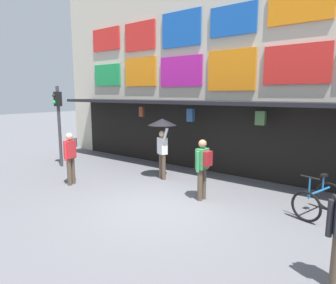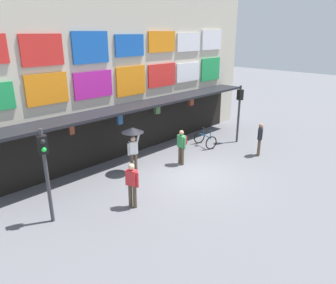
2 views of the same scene
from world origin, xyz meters
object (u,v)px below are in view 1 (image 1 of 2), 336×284
(pedestrian_with_umbrella, at_px, (162,132))
(pedestrian_in_purple, at_px, (70,156))
(pedestrian_in_yellow, at_px, (203,165))
(bicycle_parked, at_px, (318,200))
(traffic_light_near, at_px, (58,113))

(pedestrian_with_umbrella, height_order, pedestrian_in_purple, pedestrian_with_umbrella)
(pedestrian_in_yellow, bearing_deg, bicycle_parked, 14.89)
(bicycle_parked, distance_m, pedestrian_in_yellow, 2.90)
(pedestrian_in_purple, bearing_deg, traffic_light_near, 153.54)
(bicycle_parked, xyz_separation_m, pedestrian_in_purple, (-6.84, -2.07, 0.55))
(bicycle_parked, height_order, pedestrian_in_yellow, pedestrian_in_yellow)
(bicycle_parked, relative_size, pedestrian_in_purple, 0.78)
(pedestrian_in_yellow, xyz_separation_m, pedestrian_with_umbrella, (-2.13, 0.93, 0.66))
(traffic_light_near, distance_m, pedestrian_with_umbrella, 4.54)
(traffic_light_near, height_order, bicycle_parked, traffic_light_near)
(traffic_light_near, bearing_deg, bicycle_parked, 5.28)
(pedestrian_in_yellow, bearing_deg, pedestrian_with_umbrella, 156.55)
(pedestrian_in_yellow, relative_size, pedestrian_in_purple, 1.00)
(pedestrian_with_umbrella, xyz_separation_m, pedestrian_in_purple, (-1.96, -2.26, -0.69))
(pedestrian_with_umbrella, bearing_deg, traffic_light_near, -166.52)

